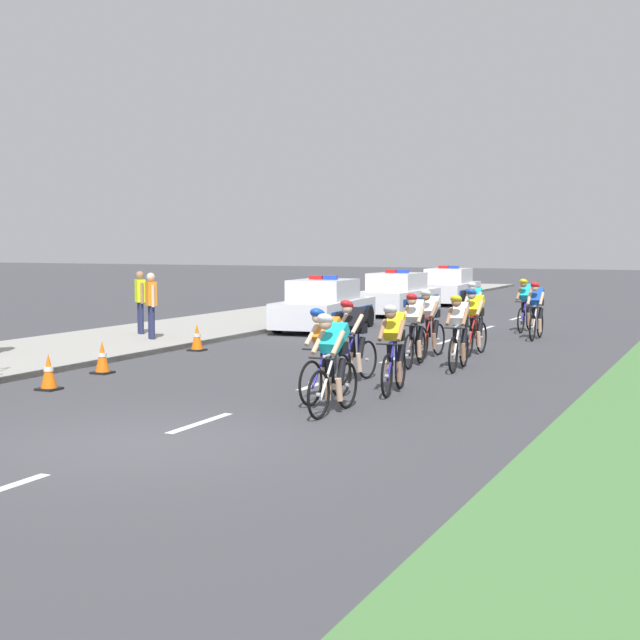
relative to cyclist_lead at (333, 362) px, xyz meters
The scene contains 23 objects.
ground_plane 3.29m from the cyclist_lead, 116.57° to the right, with size 160.00×160.00×0.00m, color #424247.
sidewalk_slab 14.29m from the cyclist_lead, 128.65° to the left, with size 4.52×60.00×0.12m, color #A3A099.
kerb_edge 13.04m from the cyclist_lead, 121.14° to the left, with size 0.16×60.00×0.13m, color #9E9E99.
lane_markings_centre 6.78m from the cyclist_lead, 102.24° to the left, with size 0.14×25.60×0.01m.
cyclist_lead is the anchor object (origin of this frame).
cyclist_second 1.08m from the cyclist_lead, 119.97° to the left, with size 0.44×1.72×1.56m.
cyclist_third 2.16m from the cyclist_lead, 85.39° to the left, with size 0.46×1.72×1.56m.
cyclist_fourth 3.16m from the cyclist_lead, 106.84° to the left, with size 0.45×1.72×1.56m.
cyclist_fifth 5.58m from the cyclist_lead, 96.24° to the left, with size 0.44×1.72×1.56m.
cyclist_sixth 5.40m from the cyclist_lead, 86.07° to the left, with size 0.43×1.72×1.56m.
cyclist_seventh 7.92m from the cyclist_lead, 89.91° to the left, with size 0.43×1.72×1.56m.
cyclist_eighth 7.13m from the cyclist_lead, 96.24° to the left, with size 0.44×1.72×1.56m.
cyclist_ninth 11.95m from the cyclist_lead, 87.20° to the left, with size 0.42×1.72×1.56m.
cyclist_tenth 13.93m from the cyclist_lead, 90.55° to the left, with size 0.42×1.72×1.56m.
cyclist_eleventh 11.33m from the cyclist_lead, 94.63° to the left, with size 0.42×1.72×1.56m.
police_car_nearest 13.30m from the cyclist_lead, 114.91° to the left, with size 2.24×4.51×1.59m.
police_car_second 19.20m from the cyclist_lead, 106.97° to the left, with size 2.03×4.42×1.59m.
police_car_third 25.23m from the cyclist_lead, 102.83° to the left, with size 2.17×4.49×1.59m.
traffic_cone_near 6.18m from the cyclist_lead, 160.76° to the left, with size 0.36×0.36×0.64m.
traffic_cone_mid 8.66m from the cyclist_lead, 135.61° to the left, with size 0.36×0.36×0.64m.
traffic_cone_far 5.41m from the cyclist_lead, behind, with size 0.36×0.36×0.64m.
spectator_closest 12.02m from the cyclist_lead, 139.11° to the left, with size 0.44×0.41×1.68m.
spectator_back 10.59m from the cyclist_lead, 139.47° to the left, with size 0.44×0.41×1.68m.
Camera 1 is at (6.94, -9.62, 2.56)m, focal length 51.97 mm.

